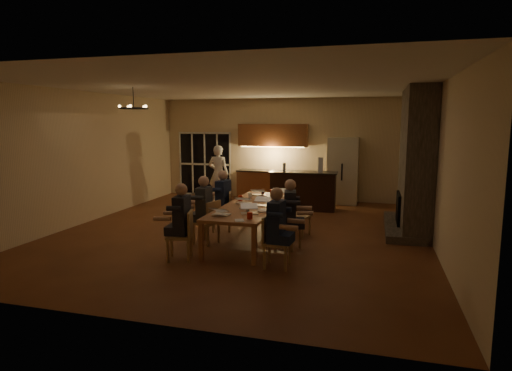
% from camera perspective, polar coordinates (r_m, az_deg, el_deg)
% --- Properties ---
extents(floor, '(9.00, 9.00, 0.00)m').
position_cam_1_polar(floor, '(9.67, -1.90, -6.27)').
color(floor, brown).
rests_on(floor, ground).
extents(back_wall, '(8.00, 0.04, 3.20)m').
position_cam_1_polar(back_wall, '(13.75, 3.74, 4.86)').
color(back_wall, beige).
rests_on(back_wall, ground).
extents(left_wall, '(0.04, 9.00, 3.20)m').
position_cam_1_polar(left_wall, '(11.27, -21.88, 3.49)').
color(left_wall, beige).
rests_on(left_wall, ground).
extents(right_wall, '(0.04, 9.00, 3.20)m').
position_cam_1_polar(right_wall, '(9.04, 23.18, 2.34)').
color(right_wall, beige).
rests_on(right_wall, ground).
extents(ceiling, '(8.00, 9.00, 0.04)m').
position_cam_1_polar(ceiling, '(9.38, -1.99, 13.12)').
color(ceiling, white).
rests_on(ceiling, back_wall).
extents(french_doors, '(1.86, 0.08, 2.10)m').
position_cam_1_polar(french_doors, '(14.54, -6.80, 2.84)').
color(french_doors, black).
rests_on(french_doors, ground).
extents(fireplace, '(0.58, 2.50, 3.20)m').
position_cam_1_polar(fireplace, '(10.19, 20.52, 3.10)').
color(fireplace, '#5E524A').
rests_on(fireplace, ground).
extents(kitchenette, '(2.24, 0.68, 2.40)m').
position_cam_1_polar(kitchenette, '(13.54, 2.20, 3.12)').
color(kitchenette, brown).
rests_on(kitchenette, ground).
extents(refrigerator, '(0.90, 0.68, 2.00)m').
position_cam_1_polar(refrigerator, '(13.18, 11.49, 1.93)').
color(refrigerator, beige).
rests_on(refrigerator, ground).
extents(dining_table, '(1.10, 3.28, 0.75)m').
position_cam_1_polar(dining_table, '(9.01, -0.51, -4.90)').
color(dining_table, '#C27A4D').
rests_on(dining_table, ground).
extents(bar_island, '(1.91, 0.73, 1.08)m').
position_cam_1_polar(bar_island, '(12.15, 6.31, -0.68)').
color(bar_island, black).
rests_on(bar_island, ground).
extents(chair_left_near, '(0.54, 0.54, 0.89)m').
position_cam_1_polar(chair_left_near, '(7.81, -10.18, -6.59)').
color(chair_left_near, tan).
rests_on(chair_left_near, ground).
extents(chair_left_mid, '(0.55, 0.55, 0.89)m').
position_cam_1_polar(chair_left_mid, '(8.77, -6.68, -4.86)').
color(chair_left_mid, tan).
rests_on(chair_left_mid, ground).
extents(chair_left_far, '(0.56, 0.56, 0.89)m').
position_cam_1_polar(chair_left_far, '(9.76, -4.64, -3.47)').
color(chair_left_far, tan).
rests_on(chair_left_far, ground).
extents(chair_right_near, '(0.44, 0.44, 0.89)m').
position_cam_1_polar(chair_right_near, '(7.31, 2.85, -7.51)').
color(chair_right_near, tan).
rests_on(chair_right_near, ground).
extents(chair_right_mid, '(0.54, 0.54, 0.89)m').
position_cam_1_polar(chair_right_mid, '(8.38, 4.26, -5.46)').
color(chair_right_mid, tan).
rests_on(chair_right_mid, ground).
extents(chair_right_far, '(0.54, 0.54, 0.89)m').
position_cam_1_polar(chair_right_far, '(9.35, 5.72, -4.00)').
color(chair_right_far, tan).
rests_on(chair_right_far, ground).
extents(person_left_near, '(0.67, 0.67, 1.38)m').
position_cam_1_polar(person_left_near, '(7.82, -9.83, -4.72)').
color(person_left_near, '#262831').
rests_on(person_left_near, ground).
extents(person_right_near, '(0.64, 0.64, 1.38)m').
position_cam_1_polar(person_right_near, '(7.22, 2.73, -5.69)').
color(person_right_near, '#1E284B').
rests_on(person_right_near, ground).
extents(person_left_mid, '(0.62, 0.62, 1.38)m').
position_cam_1_polar(person_left_mid, '(8.80, -6.92, -3.19)').
color(person_left_mid, '#33383C').
rests_on(person_left_mid, ground).
extents(person_right_mid, '(0.70, 0.70, 1.38)m').
position_cam_1_polar(person_right_mid, '(8.26, 4.55, -3.91)').
color(person_right_mid, '#262831').
rests_on(person_right_mid, ground).
extents(person_left_far, '(0.64, 0.64, 1.38)m').
position_cam_1_polar(person_left_far, '(9.75, -4.39, -2.01)').
color(person_left_far, '#1E284B').
rests_on(person_left_far, ground).
extents(standing_person, '(0.65, 0.43, 1.77)m').
position_cam_1_polar(standing_person, '(13.19, -5.03, 1.57)').
color(standing_person, white).
rests_on(standing_person, ground).
extents(chandelier, '(0.61, 0.61, 0.03)m').
position_cam_1_polar(chandelier, '(9.72, -15.99, 9.87)').
color(chandelier, black).
rests_on(chandelier, ceiling).
extents(laptop_a, '(0.35, 0.32, 0.23)m').
position_cam_1_polar(laptop_a, '(7.95, -4.64, -3.13)').
color(laptop_a, silver).
rests_on(laptop_a, dining_table).
extents(laptop_b, '(0.40, 0.37, 0.23)m').
position_cam_1_polar(laptop_b, '(8.03, -0.87, -2.98)').
color(laptop_b, silver).
rests_on(laptop_b, dining_table).
extents(laptop_c, '(0.35, 0.32, 0.23)m').
position_cam_1_polar(laptop_c, '(9.04, -1.63, -1.70)').
color(laptop_c, silver).
rests_on(laptop_c, dining_table).
extents(laptop_d, '(0.33, 0.30, 0.23)m').
position_cam_1_polar(laptop_d, '(8.77, 0.70, -2.00)').
color(laptop_d, silver).
rests_on(laptop_d, dining_table).
extents(laptop_e, '(0.34, 0.30, 0.23)m').
position_cam_1_polar(laptop_e, '(10.07, 0.38, -0.65)').
color(laptop_e, silver).
rests_on(laptop_e, dining_table).
extents(laptop_f, '(0.32, 0.28, 0.23)m').
position_cam_1_polar(laptop_f, '(9.90, 2.89, -0.81)').
color(laptop_f, silver).
rests_on(laptop_f, dining_table).
extents(mug_front, '(0.08, 0.08, 0.10)m').
position_cam_1_polar(mug_front, '(8.51, -2.05, -2.77)').
color(mug_front, white).
rests_on(mug_front, dining_table).
extents(mug_mid, '(0.08, 0.08, 0.10)m').
position_cam_1_polar(mug_mid, '(9.45, 1.19, -1.64)').
color(mug_mid, white).
rests_on(mug_mid, dining_table).
extents(mug_back, '(0.09, 0.09, 0.10)m').
position_cam_1_polar(mug_back, '(9.80, -0.80, -1.27)').
color(mug_back, white).
rests_on(mug_back, dining_table).
extents(redcup_near, '(0.10, 0.10, 0.12)m').
position_cam_1_polar(redcup_near, '(7.61, -0.83, -4.03)').
color(redcup_near, '#B51C0C').
rests_on(redcup_near, dining_table).
extents(redcup_mid, '(0.09, 0.09, 0.12)m').
position_cam_1_polar(redcup_mid, '(9.38, -2.10, -1.66)').
color(redcup_mid, '#B51C0C').
rests_on(redcup_mid, dining_table).
extents(redcup_far, '(0.08, 0.08, 0.12)m').
position_cam_1_polar(redcup_far, '(10.18, 2.08, -0.86)').
color(redcup_far, '#B51C0C').
rests_on(redcup_far, dining_table).
extents(can_silver, '(0.06, 0.06, 0.12)m').
position_cam_1_polar(can_silver, '(8.25, -1.10, -3.05)').
color(can_silver, '#B2B2B7').
rests_on(can_silver, dining_table).
extents(can_cola, '(0.07, 0.07, 0.12)m').
position_cam_1_polar(can_cola, '(10.24, 0.91, -0.80)').
color(can_cola, '#3F0F0C').
rests_on(can_cola, dining_table).
extents(plate_near, '(0.22, 0.22, 0.02)m').
position_cam_1_polar(plate_near, '(8.25, 0.87, -3.41)').
color(plate_near, white).
rests_on(plate_near, dining_table).
extents(plate_left, '(0.25, 0.25, 0.02)m').
position_cam_1_polar(plate_left, '(8.24, -4.57, -3.46)').
color(plate_left, white).
rests_on(plate_left, dining_table).
extents(plate_far, '(0.23, 0.23, 0.02)m').
position_cam_1_polar(plate_far, '(9.55, 3.03, -1.79)').
color(plate_far, white).
rests_on(plate_far, dining_table).
extents(notepad, '(0.23, 0.26, 0.01)m').
position_cam_1_polar(notepad, '(7.48, -2.23, -4.68)').
color(notepad, white).
rests_on(notepad, dining_table).
extents(bar_bottle, '(0.08, 0.08, 0.24)m').
position_cam_1_polar(bar_bottle, '(12.09, 3.79, 2.47)').
color(bar_bottle, '#99999E').
rests_on(bar_bottle, bar_island).
extents(bar_blender, '(0.15, 0.15, 0.42)m').
position_cam_1_polar(bar_blender, '(11.98, 8.58, 2.76)').
color(bar_blender, silver).
rests_on(bar_blender, bar_island).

